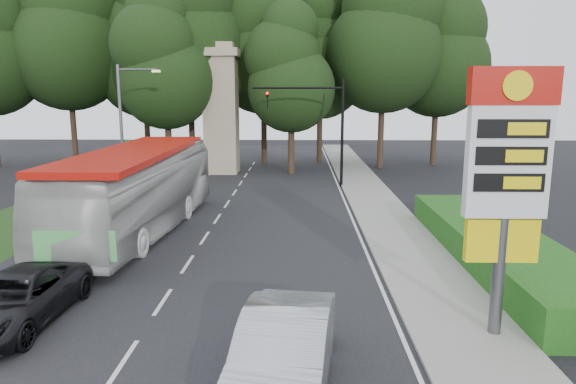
{
  "coord_description": "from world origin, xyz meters",
  "views": [
    {
      "loc": [
        4.11,
        -10.52,
        6.21
      ],
      "look_at": [
        3.66,
        10.4,
        2.2
      ],
      "focal_mm": 32.0,
      "sensor_mm": 36.0,
      "label": 1
    }
  ],
  "objects_px": {
    "streetlight_signs": "(124,122)",
    "sedan_silver": "(283,354)",
    "gas_station_pylon": "(507,167)",
    "monument": "(221,108)",
    "suv_charcoal": "(15,299)",
    "transit_bus": "(138,191)",
    "traffic_signal_mast": "(323,117)"
  },
  "relations": [
    {
      "from": "monument",
      "to": "suv_charcoal",
      "type": "distance_m",
      "value": 27.93
    },
    {
      "from": "traffic_signal_mast",
      "to": "monument",
      "type": "distance_m",
      "value": 9.76
    },
    {
      "from": "gas_station_pylon",
      "to": "monument",
      "type": "relative_size",
      "value": 0.68
    },
    {
      "from": "transit_bus",
      "to": "streetlight_signs",
      "type": "bearing_deg",
      "value": 114.87
    },
    {
      "from": "suv_charcoal",
      "to": "transit_bus",
      "type": "bearing_deg",
      "value": 89.19
    },
    {
      "from": "traffic_signal_mast",
      "to": "sedan_silver",
      "type": "height_order",
      "value": "traffic_signal_mast"
    },
    {
      "from": "streetlight_signs",
      "to": "sedan_silver",
      "type": "bearing_deg",
      "value": -64.56
    },
    {
      "from": "monument",
      "to": "transit_bus",
      "type": "xyz_separation_m",
      "value": [
        -1.14,
        -18.03,
        -3.21
      ]
    },
    {
      "from": "streetlight_signs",
      "to": "gas_station_pylon",
      "type": "bearing_deg",
      "value": -51.04
    },
    {
      "from": "suv_charcoal",
      "to": "gas_station_pylon",
      "type": "bearing_deg",
      "value": -0.09
    },
    {
      "from": "streetlight_signs",
      "to": "monument",
      "type": "relative_size",
      "value": 0.8
    },
    {
      "from": "gas_station_pylon",
      "to": "sedan_silver",
      "type": "relative_size",
      "value": 1.29
    },
    {
      "from": "transit_bus",
      "to": "gas_station_pylon",
      "type": "bearing_deg",
      "value": -35.05
    },
    {
      "from": "gas_station_pylon",
      "to": "streetlight_signs",
      "type": "height_order",
      "value": "streetlight_signs"
    },
    {
      "from": "sedan_silver",
      "to": "suv_charcoal",
      "type": "distance_m",
      "value": 8.05
    },
    {
      "from": "sedan_silver",
      "to": "suv_charcoal",
      "type": "height_order",
      "value": "sedan_silver"
    },
    {
      "from": "traffic_signal_mast",
      "to": "suv_charcoal",
      "type": "height_order",
      "value": "traffic_signal_mast"
    },
    {
      "from": "streetlight_signs",
      "to": "sedan_silver",
      "type": "relative_size",
      "value": 1.51
    },
    {
      "from": "gas_station_pylon",
      "to": "transit_bus",
      "type": "relative_size",
      "value": 0.5
    },
    {
      "from": "gas_station_pylon",
      "to": "transit_bus",
      "type": "bearing_deg",
      "value": 141.04
    },
    {
      "from": "transit_bus",
      "to": "suv_charcoal",
      "type": "xyz_separation_m",
      "value": [
        -0.47,
        -9.51,
        -1.19
      ]
    },
    {
      "from": "traffic_signal_mast",
      "to": "streetlight_signs",
      "type": "xyz_separation_m",
      "value": [
        -12.67,
        -1.99,
        -0.23
      ]
    },
    {
      "from": "traffic_signal_mast",
      "to": "suv_charcoal",
      "type": "bearing_deg",
      "value": -113.35
    },
    {
      "from": "traffic_signal_mast",
      "to": "transit_bus",
      "type": "relative_size",
      "value": 0.53
    },
    {
      "from": "streetlight_signs",
      "to": "monument",
      "type": "bearing_deg",
      "value": 58.03
    },
    {
      "from": "gas_station_pylon",
      "to": "traffic_signal_mast",
      "type": "xyz_separation_m",
      "value": [
        -3.52,
        22.0,
        0.22
      ]
    },
    {
      "from": "streetlight_signs",
      "to": "suv_charcoal",
      "type": "xyz_separation_m",
      "value": [
        3.37,
        -19.54,
        -3.73
      ]
    },
    {
      "from": "gas_station_pylon",
      "to": "suv_charcoal",
      "type": "height_order",
      "value": "gas_station_pylon"
    },
    {
      "from": "suv_charcoal",
      "to": "traffic_signal_mast",
      "type": "bearing_deg",
      "value": 68.68
    },
    {
      "from": "transit_bus",
      "to": "sedan_silver",
      "type": "relative_size",
      "value": 2.57
    },
    {
      "from": "traffic_signal_mast",
      "to": "streetlight_signs",
      "type": "bearing_deg",
      "value": -171.08
    },
    {
      "from": "streetlight_signs",
      "to": "suv_charcoal",
      "type": "bearing_deg",
      "value": -80.2
    }
  ]
}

